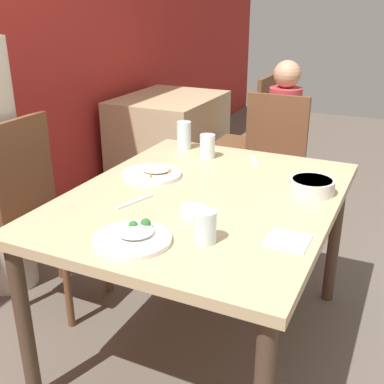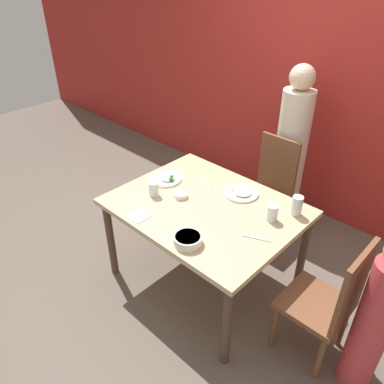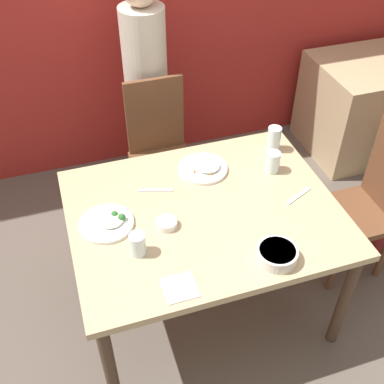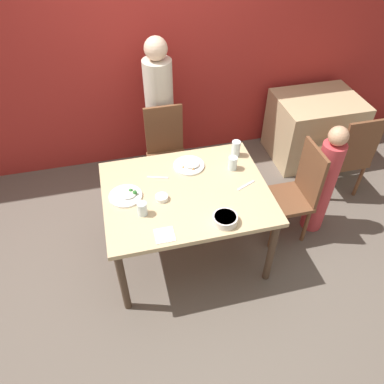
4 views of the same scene
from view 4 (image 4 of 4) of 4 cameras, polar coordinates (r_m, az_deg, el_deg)
name	(u,v)px [view 4 (image 4 of 4)]	position (r m, az deg, el deg)	size (l,w,h in m)	color
ground_plane	(187,249)	(3.56, -0.80, -8.68)	(10.00, 10.00, 0.00)	#60564C
wall_back	(150,42)	(4.02, -6.46, 21.73)	(10.00, 0.06, 2.70)	#A82823
dining_table	(186,198)	(3.06, -0.92, -0.89)	(1.33, 1.05, 0.75)	tan
chair_adult_spot	(167,152)	(3.82, -3.88, 6.14)	(0.40, 0.40, 0.96)	brown
chair_child_spot	(295,192)	(3.49, 15.46, 0.05)	(0.40, 0.40, 0.96)	brown
person_adult	(160,116)	(3.95, -4.89, 11.39)	(0.28, 0.28, 1.55)	beige
person_child	(323,183)	(3.58, 19.38, 1.24)	(0.20, 0.20, 1.15)	#C63D42
bowl_curry	(225,219)	(2.76, 5.07, -4.12)	(0.18, 0.18, 0.06)	silver
plate_rice_adult	(190,165)	(3.24, -0.37, 4.13)	(0.27, 0.27, 0.04)	white
plate_rice_child	(127,195)	(3.00, -9.95, -0.49)	(0.26, 0.26, 0.05)	white
bowl_rice_small	(162,197)	(2.94, -4.65, -0.84)	(0.10, 0.10, 0.04)	white
glass_water_tall	(236,149)	(3.35, 6.70, 6.59)	(0.08, 0.08, 0.15)	silver
glass_water_short	(142,209)	(2.81, -7.58, -2.53)	(0.07, 0.07, 0.11)	silver
glass_water_center	(233,163)	(3.20, 6.22, 4.39)	(0.08, 0.08, 0.12)	silver
napkin_folded	(165,235)	(2.69, -4.18, -6.56)	(0.14, 0.14, 0.01)	white
fork_steel	(158,177)	(3.14, -5.26, 2.23)	(0.18, 0.07, 0.01)	silver
spoon_steel	(246,185)	(3.09, 8.23, 1.03)	(0.17, 0.09, 0.01)	silver
background_table	(313,128)	(4.63, 17.94, 9.29)	(0.92, 0.72, 0.75)	tan
chair_background	(349,155)	(4.09, 22.75, 5.24)	(0.40, 0.40, 0.96)	brown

